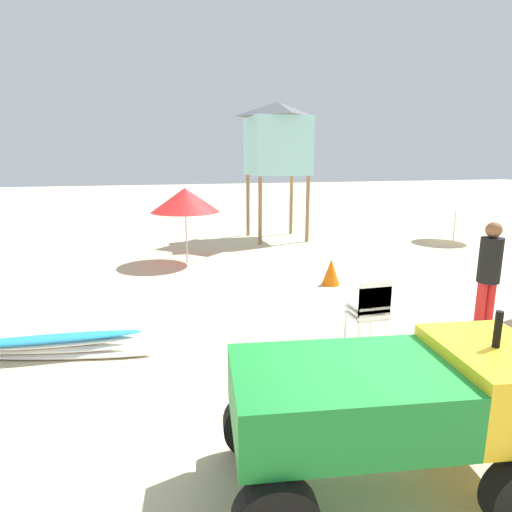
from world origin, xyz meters
TOP-DOWN VIEW (x-y plane):
  - ground at (0.00, 0.00)m, footprint 80.00×80.00m
  - utility_cart at (-0.44, -1.05)m, footprint 2.69×1.60m
  - stacked_plastic_chairs at (0.76, 1.48)m, footprint 0.48×0.48m
  - surfboard_pile at (-3.53, 2.26)m, footprint 2.69×0.79m
  - lifeguard_near_right at (2.64, 1.39)m, footprint 0.32×0.32m
  - lifeguard_tower at (2.08, 10.03)m, footprint 1.98×1.98m
  - beach_umbrella_left at (7.46, 8.09)m, footprint 1.64×1.64m
  - beach_umbrella_mid at (-1.19, 7.34)m, footprint 1.73×1.73m
  - traffic_cone_far at (1.56, 4.53)m, footprint 0.39×0.39m

SIDE VIEW (x-z plane):
  - ground at x=0.00m, z-range 0.00..0.00m
  - surfboard_pile at x=-3.53m, z-range 0.01..0.33m
  - traffic_cone_far at x=1.56m, z-range 0.00..0.56m
  - stacked_plastic_chairs at x=0.76m, z-range 0.09..1.11m
  - utility_cart at x=-0.44m, z-range 0.03..1.53m
  - lifeguard_near_right at x=2.64m, z-range 0.14..1.89m
  - beach_umbrella_left at x=7.46m, z-range 0.52..2.14m
  - beach_umbrella_mid at x=-1.19m, z-range 0.65..2.57m
  - lifeguard_tower at x=2.08m, z-range 1.05..5.39m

